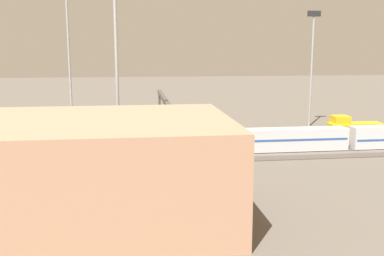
% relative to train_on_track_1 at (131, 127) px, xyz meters
% --- Properties ---
extents(ground_plane, '(400.00, 400.00, 0.00)m').
position_rel_train_on_track_1_xyz_m(ground_plane, '(-13.07, 7.50, -2.16)').
color(ground_plane, '#60594F').
extents(track_bed_0, '(140.00, 2.80, 0.12)m').
position_rel_train_on_track_1_xyz_m(track_bed_0, '(-13.07, -5.00, -2.10)').
color(track_bed_0, '#3D3833').
rests_on(track_bed_0, ground_plane).
extents(track_bed_1, '(140.00, 2.80, 0.12)m').
position_rel_train_on_track_1_xyz_m(track_bed_1, '(-13.07, -0.00, -2.10)').
color(track_bed_1, '#3D3833').
rests_on(track_bed_1, ground_plane).
extents(track_bed_2, '(140.00, 2.80, 0.12)m').
position_rel_train_on_track_1_xyz_m(track_bed_2, '(-13.07, 5.00, -2.10)').
color(track_bed_2, '#3D3833').
rests_on(track_bed_2, ground_plane).
extents(track_bed_3, '(140.00, 2.80, 0.12)m').
position_rel_train_on_track_1_xyz_m(track_bed_3, '(-13.07, 10.00, -2.10)').
color(track_bed_3, '#3D3833').
rests_on(track_bed_3, ground_plane).
extents(track_bed_4, '(140.00, 2.80, 0.12)m').
position_rel_train_on_track_1_xyz_m(track_bed_4, '(-13.07, 15.00, -2.10)').
color(track_bed_4, '#4C443D').
rests_on(track_bed_4, ground_plane).
extents(track_bed_5, '(140.00, 2.80, 0.12)m').
position_rel_train_on_track_1_xyz_m(track_bed_5, '(-13.07, 20.00, -2.10)').
color(track_bed_5, '#4C443D').
rests_on(track_bed_5, ground_plane).
extents(train_on_track_1, '(10.00, 3.00, 5.00)m').
position_rel_train_on_track_1_xyz_m(train_on_track_1, '(0.00, 0.00, 0.00)').
color(train_on_track_1, gold).
rests_on(train_on_track_1, ground_plane).
extents(train_on_track_4, '(71.40, 3.06, 3.80)m').
position_rel_train_on_track_1_xyz_m(train_on_track_4, '(-25.63, 15.00, -0.15)').
color(train_on_track_4, silver).
rests_on(train_on_track_4, ground_plane).
extents(train_on_track_3, '(10.00, 3.00, 5.00)m').
position_rel_train_on_track_1_xyz_m(train_on_track_3, '(-41.26, 10.00, 0.00)').
color(train_on_track_3, gold).
rests_on(train_on_track_3, ground_plane).
extents(light_mast_0, '(2.80, 0.70, 25.41)m').
position_rel_train_on_track_1_xyz_m(light_mast_0, '(-40.00, -8.03, 14.19)').
color(light_mast_0, '#9EA0A5').
rests_on(light_mast_0, ground_plane).
extents(light_mast_1, '(2.80, 0.70, 29.02)m').
position_rel_train_on_track_1_xyz_m(light_mast_1, '(1.51, 23.94, 16.16)').
color(light_mast_1, '#9EA0A5').
rests_on(light_mast_1, ground_plane).
extents(light_mast_2, '(2.80, 0.70, 32.09)m').
position_rel_train_on_track_1_xyz_m(light_mast_2, '(12.10, -7.13, 17.82)').
color(light_mast_2, '#9EA0A5').
rests_on(light_mast_2, ground_plane).
extents(signal_gantry, '(0.70, 30.00, 8.80)m').
position_rel_train_on_track_1_xyz_m(signal_gantry, '(-6.14, 7.50, 5.40)').
color(signal_gantry, '#4C4742').
rests_on(signal_gantry, ground_plane).
extents(maintenance_shed, '(36.14, 20.56, 10.44)m').
position_rel_train_on_track_1_xyz_m(maintenance_shed, '(7.66, 42.03, 3.06)').
color(maintenance_shed, tan).
rests_on(maintenance_shed, ground_plane).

